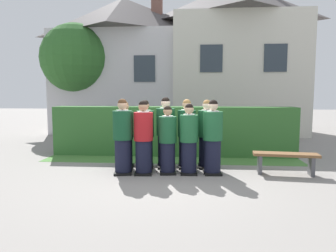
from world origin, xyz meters
The scene contains 17 objects.
ground_plane centered at (0.00, 0.00, 0.00)m, with size 60.00×60.00×0.00m, color gray.
student_front_row_0 centered at (-0.99, -0.06, 0.80)m, with size 0.46×0.53×1.69m.
student_in_red_blazer centered at (-0.52, -0.06, 0.79)m, with size 0.43×0.53×1.65m.
student_front_row_2 centered at (0.01, 0.03, 0.73)m, with size 0.41×0.48×1.53m.
student_front_row_3 centered at (0.49, 0.03, 0.75)m, with size 0.41×0.46×1.58m.
student_front_row_4 centered at (1.02, 0.07, 0.79)m, with size 0.43×0.51×1.67m.
student_rear_row_0 centered at (-1.07, 0.50, 0.77)m, with size 0.42×0.47×1.62m.
student_rear_row_1 centered at (-0.58, 0.57, 0.79)m, with size 0.43×0.50×1.65m.
student_rear_row_2 centered at (-0.08, 0.61, 0.82)m, with size 0.45×0.53×1.72m.
student_rear_row_3 centered at (0.43, 0.61, 0.80)m, with size 0.43×0.50×1.67m.
student_rear_row_4 centered at (0.91, 0.66, 0.79)m, with size 0.43×0.48×1.66m.
hedge centered at (0.00, 2.20, 0.71)m, with size 7.00×0.70×1.42m.
school_building_main centered at (-2.80, 8.37, 3.27)m, with size 6.33×4.44×6.38m.
school_building_annex centered at (2.58, 8.20, 3.53)m, with size 5.98×4.59×6.89m.
oak_tree_left centered at (-4.60, 6.74, 3.34)m, with size 3.06×3.06×4.88m.
wooden_bench centered at (2.64, 0.14, 0.35)m, with size 1.43×0.51×0.48m.
lawn_strip centered at (0.00, 1.40, 0.00)m, with size 7.00×0.90×0.01m, color #477A38.
Camera 1 is at (0.56, -6.84, 1.79)m, focal length 33.20 mm.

